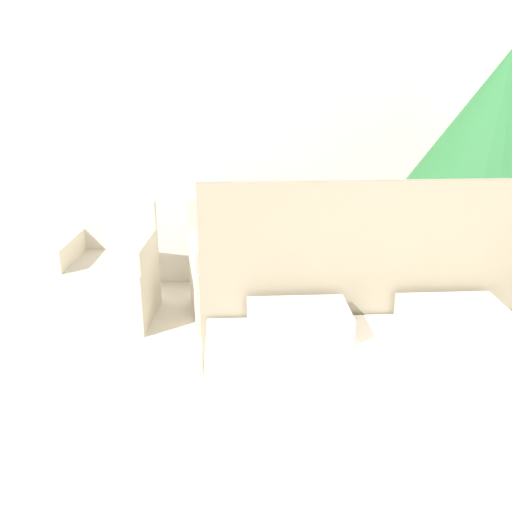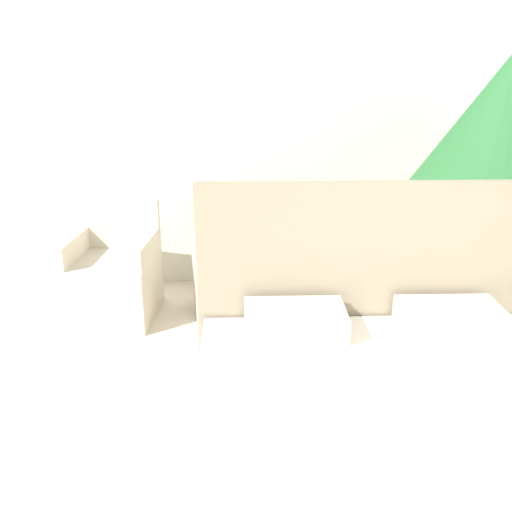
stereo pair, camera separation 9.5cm
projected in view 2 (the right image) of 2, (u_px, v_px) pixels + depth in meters
The scene contains 5 objects.
wall_back at pixel (225, 112), 4.58m from camera, with size 10.00×0.06×2.90m.
bed at pixel (402, 447), 2.49m from camera, with size 1.89×2.01×1.26m.
armchair_near_window_left at pixel (111, 280), 4.29m from camera, with size 0.71×0.69×0.84m.
armchair_near_window_right at pixel (238, 279), 4.31m from camera, with size 0.73×0.71×0.84m.
potted_palm at pixel (506, 134), 3.73m from camera, with size 1.29×1.29×1.94m.
Camera 2 is at (0.11, -0.81, 1.91)m, focal length 40.00 mm.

